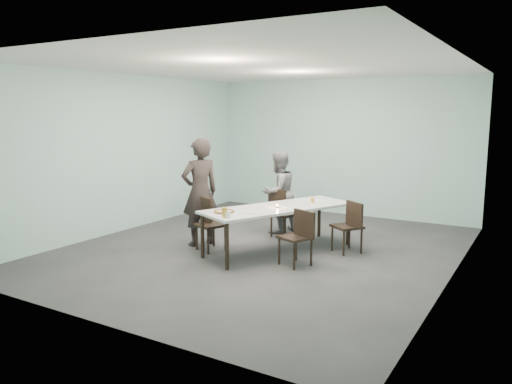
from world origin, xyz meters
The scene contains 16 objects.
ground centered at (0.00, 0.00, 0.00)m, with size 7.00×7.00×0.00m, color #333335.
room_shell centered at (0.00, 0.00, 2.03)m, with size 6.02×7.02×3.01m.
table centered at (0.30, 0.03, 0.69)m, with size 1.90×2.74×0.75m.
chair_near_left centered at (-0.77, -0.46, 0.50)m, with size 0.65×0.54×0.87m.
chair_far_left centered at (-0.14, 0.95, 0.50)m, with size 0.65×0.51×0.87m.
chair_near_right centered at (0.95, -0.55, 0.50)m, with size 0.65×0.55×0.87m.
chair_far_right centered at (1.35, 0.51, 0.50)m, with size 0.63×0.59×0.87m.
diner_near centered at (-1.06, -0.29, 0.92)m, with size 0.67×0.44×1.85m, color black.
diner_far centered at (-0.34, 1.20, 0.78)m, with size 0.76×0.59×1.56m, color slate.
pizza centered at (-0.18, -0.85, 0.77)m, with size 0.34×0.34×0.04m.
side_plate centered at (0.15, -0.63, 0.76)m, with size 0.18×0.18×0.01m, color white.
beer_glass centered at (0.01, -1.12, 0.82)m, with size 0.08×0.08×0.15m, color gold.
water_tumbler centered at (0.05, -1.10, 0.80)m, with size 0.08×0.08×0.09m, color silver.
tealight centered at (0.32, -0.05, 0.77)m, with size 0.06×0.06×0.05m.
amber_tumbler centered at (0.60, 0.68, 0.79)m, with size 0.07×0.07×0.08m, color gold.
menu centered at (0.58, 0.87, 0.75)m, with size 0.30×0.22×0.01m, color silver.
Camera 1 is at (4.07, -7.04, 2.28)m, focal length 35.00 mm.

